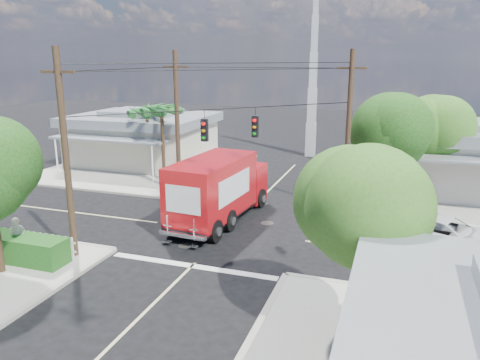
% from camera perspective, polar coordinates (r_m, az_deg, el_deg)
% --- Properties ---
extents(ground, '(120.00, 120.00, 0.00)m').
position_cam_1_polar(ground, '(23.88, -1.56, -6.27)').
color(ground, black).
rests_on(ground, ground).
extents(sidewalk_ne, '(14.12, 14.12, 0.14)m').
position_cam_1_polar(sidewalk_ne, '(33.02, 23.50, -1.41)').
color(sidewalk_ne, '#ACA69B').
rests_on(sidewalk_ne, ground).
extents(sidewalk_nw, '(14.12, 14.12, 0.14)m').
position_cam_1_polar(sidewalk_nw, '(37.82, -11.34, 1.47)').
color(sidewalk_nw, '#ACA69B').
rests_on(sidewalk_nw, ground).
extents(road_markings, '(32.00, 32.00, 0.01)m').
position_cam_1_polar(road_markings, '(22.60, -2.87, -7.52)').
color(road_markings, beige).
rests_on(road_markings, ground).
extents(building_ne, '(11.80, 10.20, 4.50)m').
position_cam_1_polar(building_ne, '(33.77, 26.49, 2.53)').
color(building_ne, beige).
rests_on(building_ne, sidewalk_ne).
extents(building_nw, '(10.80, 10.20, 4.30)m').
position_cam_1_polar(building_nw, '(39.30, -11.76, 5.15)').
color(building_nw, beige).
rests_on(building_nw, sidewalk_nw).
extents(radio_tower, '(0.80, 0.80, 17.00)m').
position_cam_1_polar(radio_tower, '(41.63, 8.83, 10.55)').
color(radio_tower, silver).
rests_on(radio_tower, ground).
extents(tree_ne_front, '(4.21, 4.14, 6.66)m').
position_cam_1_polar(tree_ne_front, '(27.91, 17.54, 6.24)').
color(tree_ne_front, '#422D1C').
rests_on(tree_ne_front, sidewalk_ne).
extents(tree_ne_back, '(3.77, 3.66, 5.82)m').
position_cam_1_polar(tree_ne_back, '(30.23, 22.52, 5.30)').
color(tree_ne_back, '#422D1C').
rests_on(tree_ne_back, sidewalk_ne).
extents(tree_se, '(3.67, 3.54, 5.62)m').
position_cam_1_polar(tree_se, '(14.39, 14.73, -4.06)').
color(tree_se, '#422D1C').
rests_on(tree_se, sidewalk_se).
extents(palm_nw_front, '(3.01, 3.08, 5.59)m').
position_cam_1_polar(palm_nw_front, '(32.44, -9.55, 8.31)').
color(palm_nw_front, '#422D1C').
rests_on(palm_nw_front, sidewalk_nw).
extents(palm_nw_back, '(3.01, 3.08, 5.19)m').
position_cam_1_polar(palm_nw_back, '(34.75, -11.28, 8.03)').
color(palm_nw_back, '#422D1C').
rests_on(palm_nw_back, sidewalk_nw).
extents(utility_poles, '(12.00, 10.68, 9.00)m').
position_cam_1_polar(utility_poles, '(24.68, -3.80, 5.64)').
color(utility_poles, '#473321').
rests_on(utility_poles, ground).
extents(picket_fence, '(5.94, 0.06, 1.00)m').
position_cam_1_polar(picket_fence, '(23.22, -25.24, -6.57)').
color(picket_fence, silver).
rests_on(picket_fence, sidewalk_sw).
extents(hedge_sw, '(6.20, 1.20, 1.10)m').
position_cam_1_polar(hedge_sw, '(22.84, -26.99, -7.11)').
color(hedge_sw, '#144F17').
rests_on(hedge_sw, sidewalk_sw).
extents(vending_boxes, '(1.90, 0.50, 1.10)m').
position_cam_1_polar(vending_boxes, '(28.24, 15.43, -1.99)').
color(vending_boxes, '#AE1E1C').
rests_on(vending_boxes, sidewalk_ne).
extents(delivery_truck, '(3.27, 8.37, 3.54)m').
position_cam_1_polar(delivery_truck, '(24.84, -2.59, -1.07)').
color(delivery_truck, black).
rests_on(delivery_truck, ground).
extents(parked_car, '(5.89, 4.11, 1.49)m').
position_cam_1_polar(parked_car, '(23.49, 23.75, -6.00)').
color(parked_car, silver).
rests_on(parked_car, ground).
extents(pedestrian, '(0.78, 0.79, 1.83)m').
position_cam_1_polar(pedestrian, '(22.31, -25.44, -6.42)').
color(pedestrian, beige).
rests_on(pedestrian, sidewalk_sw).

